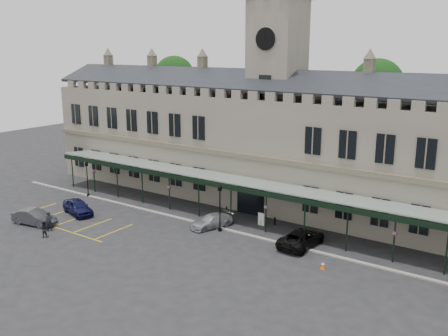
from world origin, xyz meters
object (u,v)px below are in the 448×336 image
Objects in this scene: car_van at (301,238)px; car_left_b at (34,217)px; clock_tower at (277,86)px; car_left_a at (78,207)px; lamp_post_left at (87,175)px; person_a at (49,222)px; traffic_cone at (323,265)px; lamp_post_mid at (220,203)px; station_building at (275,147)px; sign_board at (261,219)px; person_b at (44,229)px; car_taxi at (211,221)px.

car_left_b is at bearing 25.74° from car_van.
clock_tower reaches higher than car_left_a.
lamp_post_left is at bearing 8.52° from car_left_b.
person_a is (1.80, -4.86, 0.17)m from car_left_a.
traffic_cone is 0.14× the size of car_left_a.
lamp_post_left is at bearing 178.63° from lamp_post_mid.
station_building is 94.03× the size of traffic_cone.
sign_board is 19.44m from car_left_a.
person_a reaches higher than sign_board.
car_left_b is 3.99m from person_b.
car_van is at bearing -60.09° from car_left_a.
car_van is 23.89m from person_a.
traffic_cone is 28.63m from car_left_b.
car_left_b reaches higher than sign_board.
person_a is (5.94, -9.77, -1.62)m from lamp_post_left.
sign_board is (2.47, 3.59, -2.18)m from lamp_post_mid.
car_left_b is 17.65m from car_taxi.
traffic_cone is 0.33× the size of person_a.
car_van is at bearing -34.71° from person_a.
person_a is (-13.20, -20.24, -5.50)m from station_building.
lamp_post_mid is at bearing -170.59° from person_b.
lamp_post_left is 0.92× the size of lamp_post_mid.
clock_tower is 27.72m from person_b.
clock_tower is 5.33× the size of car_left_a.
traffic_cone is 0.41× the size of person_b.
lamp_post_left is 2.26× the size of person_a.
station_building is 13.74× the size of lamp_post_left.
clock_tower reaches higher than person_b.
person_a is (-13.43, -9.31, -1.84)m from lamp_post_mid.
clock_tower is at bearing 131.75° from traffic_cone.
clock_tower is at bearing 104.28° from car_taxi.
car_taxi is (-1.06, -10.54, -5.82)m from station_building.
traffic_cone is 4.83m from car_van.
station_building is 9.76m from sign_board.
car_left_b is at bearing -150.90° from lamp_post_mid.
person_a is (-15.90, -12.90, 0.34)m from sign_board.
person_b reaches higher than car_taxi.
car_taxi reaches higher than traffic_cone.
clock_tower is 21.89m from traffic_cone.
station_building reaches higher than lamp_post_mid.
sign_board is 4.93m from car_taxi.
car_left_b is at bearing -139.56° from sign_board.
clock_tower is 5.24× the size of lamp_post_mid.
car_van is 3.41× the size of person_b.
lamp_post_mid reaches higher than car_left_b.
clock_tower is 5.32× the size of car_left_b.
station_building is at bearing -27.67° from car_left_a.
car_left_b is (-0.99, -4.57, -0.02)m from car_left_a.
sign_board is 6.17m from car_van.
clock_tower is at bearing 90.00° from station_building.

